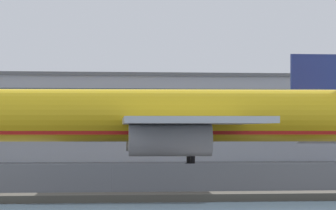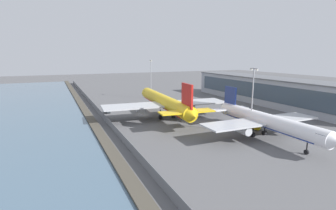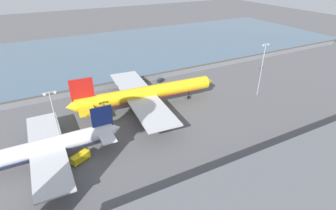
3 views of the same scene
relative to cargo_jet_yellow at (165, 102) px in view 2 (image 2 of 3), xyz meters
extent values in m
plane|color=#565659|center=(-6.38, -6.62, -5.83)|extent=(500.00, 500.00, 0.00)
cube|color=#474238|center=(-6.38, -27.12, -5.58)|extent=(320.00, 3.00, 0.50)
cube|color=slate|center=(-6.38, -22.62, -4.69)|extent=(280.00, 0.08, 2.29)
cylinder|color=slate|center=(-104.38, -22.62, -4.69)|extent=(0.10, 0.10, 2.29)
cylinder|color=slate|center=(-6.38, -22.62, -4.69)|extent=(0.10, 0.10, 2.29)
cylinder|color=yellow|center=(-0.89, 0.06, 0.22)|extent=(50.10, 8.49, 4.94)
cone|color=yellow|center=(-27.12, 1.94, 0.22)|extent=(3.54, 4.91, 4.69)
cone|color=yellow|center=(25.34, -1.82, 0.22)|extent=(3.52, 4.66, 4.45)
cube|color=#232D3D|center=(-23.77, 1.70, 0.83)|extent=(3.01, 4.38, 1.48)
cube|color=red|center=(-0.89, 0.06, -1.14)|extent=(42.57, 6.97, 0.89)
cube|color=#B7BABF|center=(0.74, -12.05, -0.40)|extent=(12.66, 24.66, 0.49)
cube|color=#B7BABF|center=(2.45, 11.83, -0.40)|extent=(12.66, 24.66, 0.49)
cylinder|color=#B7BABF|center=(-0.61, -10.04, -2.01)|extent=(7.16, 3.21, 2.72)
cylinder|color=#B7BABF|center=(0.82, 10.02, -2.01)|extent=(7.16, 3.21, 2.72)
cube|color=red|center=(21.00, -1.51, 5.16)|extent=(7.50, 1.13, 8.40)
cube|color=yellow|center=(20.69, -5.88, 0.59)|extent=(5.60, 9.11, 0.40)
cube|color=yellow|center=(21.31, 2.87, 0.59)|extent=(5.60, 9.11, 0.40)
cylinder|color=black|center=(-18.30, 1.31, -3.70)|extent=(0.35, 0.35, 2.89)
cylinder|color=black|center=(-18.30, 1.31, -5.14)|extent=(1.42, 0.64, 1.38)
cylinder|color=black|center=(2.41, -2.77, -3.70)|extent=(0.40, 0.40, 2.89)
cylinder|color=black|center=(2.41, -2.77, -5.14)|extent=(1.67, 1.22, 1.59)
cylinder|color=black|center=(2.78, 2.40, -3.70)|extent=(0.40, 0.40, 2.89)
cylinder|color=black|center=(2.78, 2.40, -5.14)|extent=(1.67, 1.22, 1.59)
cylinder|color=white|center=(36.52, 16.04, -0.56)|extent=(38.89, 4.52, 4.31)
cone|color=white|center=(15.90, 16.16, -0.56)|extent=(2.82, 3.89, 3.88)
cube|color=#232D3D|center=(54.40, 15.94, -0.02)|extent=(2.39, 3.67, 1.29)
cube|color=navy|center=(36.52, 16.04, -1.74)|extent=(33.06, 3.63, 0.78)
cube|color=#B7BABF|center=(34.62, 25.38, -1.09)|extent=(8.65, 18.70, 0.43)
cube|color=#B7BABF|center=(34.52, 6.72, -1.09)|extent=(8.65, 18.70, 0.43)
cylinder|color=#B7BABF|center=(35.78, 23.88, -2.49)|extent=(5.45, 2.40, 2.37)
cylinder|color=#B7BABF|center=(35.70, 8.21, -2.49)|extent=(5.45, 2.40, 2.37)
cube|color=navy|center=(19.41, 16.14, 3.75)|extent=(5.83, 0.55, 7.32)
cube|color=white|center=(19.43, 19.56, -0.23)|extent=(3.92, 6.86, 0.34)
cube|color=white|center=(19.39, 12.72, -0.23)|extent=(3.92, 6.86, 0.34)
cylinder|color=black|center=(50.12, 15.97, -3.97)|extent=(0.30, 0.30, 2.52)
cylinder|color=black|center=(50.12, 15.97, -5.23)|extent=(1.21, 0.48, 1.21)
cylinder|color=black|center=(33.81, 18.32, -3.97)|extent=(0.34, 0.34, 2.52)
cylinder|color=black|center=(33.81, 18.32, -5.23)|extent=(1.39, 0.98, 1.39)
cylinder|color=black|center=(33.78, 13.80, -3.97)|extent=(0.34, 0.34, 2.52)
cylinder|color=black|center=(33.78, 13.80, -5.23)|extent=(1.39, 0.98, 1.39)
cube|color=#1E2328|center=(-16.06, -19.39, -5.09)|extent=(3.56, 2.66, 1.11)
cube|color=#283847|center=(-15.68, -19.25, -4.28)|extent=(1.51, 1.60, 0.50)
cylinder|color=black|center=(-15.38, -18.40, -5.48)|extent=(0.73, 0.46, 0.70)
cylinder|color=black|center=(-14.88, -19.67, -5.48)|extent=(0.73, 0.46, 0.70)
cylinder|color=black|center=(-17.23, -19.12, -5.48)|extent=(0.73, 0.46, 0.70)
cylinder|color=black|center=(-16.73, -20.39, -5.48)|extent=(0.73, 0.46, 0.70)
cube|color=yellow|center=(27.22, 19.38, -4.57)|extent=(5.58, 4.28, 2.07)
cube|color=#283847|center=(25.61, 18.53, -4.18)|extent=(1.94, 2.30, 0.83)
cube|color=orange|center=(27.22, 19.38, -3.43)|extent=(0.93, 1.16, 0.16)
cylinder|color=black|center=(26.23, 17.80, -5.41)|extent=(0.85, 0.59, 0.84)
cylinder|color=black|center=(25.36, 19.45, -5.41)|extent=(0.85, 0.59, 0.84)
cylinder|color=black|center=(29.08, 19.30, -5.41)|extent=(0.85, 0.59, 0.84)
cylinder|color=black|center=(28.22, 20.95, -5.41)|extent=(0.85, 0.59, 0.84)
cube|color=#9EA3AD|center=(-7.43, 58.56, 0.45)|extent=(97.08, 16.38, 12.56)
cube|color=#3D4C5B|center=(-7.43, 50.29, 1.08)|extent=(89.32, 0.16, 7.54)
cube|color=#5B5E63|center=(-7.43, 58.56, 6.98)|extent=(97.68, 16.98, 0.50)
cylinder|color=#93969B|center=(-45.15, 11.08, 4.80)|extent=(0.36, 0.36, 21.26)
cube|color=#93969B|center=(-45.15, 11.08, 15.18)|extent=(3.20, 0.24, 0.24)
cube|color=silver|center=(-46.35, 11.08, 14.88)|extent=(0.60, 0.40, 0.44)
cube|color=silver|center=(-43.95, 11.08, 14.88)|extent=(0.60, 0.40, 0.44)
cylinder|color=#93969B|center=(30.90, 15.43, 4.24)|extent=(0.36, 0.36, 20.14)
cube|color=#93969B|center=(30.90, 15.43, 14.06)|extent=(3.20, 0.24, 0.24)
cube|color=silver|center=(29.70, 15.43, 13.76)|extent=(0.60, 0.40, 0.44)
cube|color=silver|center=(32.10, 15.43, 13.76)|extent=(0.60, 0.40, 0.44)
camera|label=1|loc=(-11.09, -91.98, -1.07)|focal=105.00mm
camera|label=2|loc=(91.55, -39.39, 17.94)|focal=28.00mm
camera|label=3|loc=(32.02, 79.51, 41.49)|focal=28.00mm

